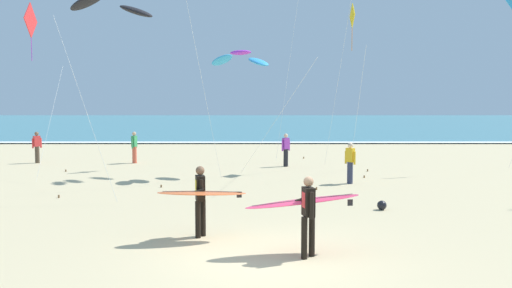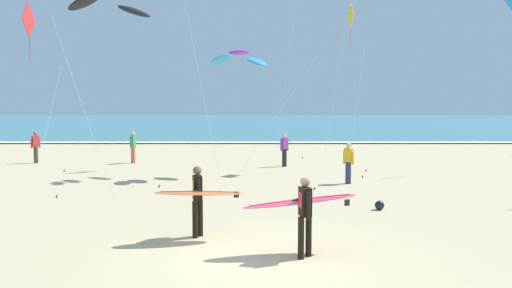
{
  "view_description": "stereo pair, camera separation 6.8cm",
  "coord_description": "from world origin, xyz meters",
  "px_view_note": "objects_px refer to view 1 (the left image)",
  "views": [
    {
      "loc": [
        -0.37,
        -11.31,
        3.34
      ],
      "look_at": [
        -0.29,
        4.09,
        2.04
      ],
      "focal_mm": 39.29,
      "sensor_mm": 36.0,
      "label": 1
    },
    {
      "loc": [
        -0.3,
        -11.31,
        3.34
      ],
      "look_at": [
        -0.29,
        4.09,
        2.04
      ],
      "focal_mm": 39.29,
      "sensor_mm": 36.0,
      "label": 2
    }
  ],
  "objects_px": {
    "surfer_trailing": "(303,206)",
    "bystander_yellow_top": "(347,163)",
    "kite_diamond_scarlet_close": "(29,25)",
    "beach_ball": "(379,205)",
    "kite_arc_violet_outer": "(238,58)",
    "bystander_green_top": "(132,147)",
    "surfer_lead": "(199,195)",
    "kite_diamond_golden_far": "(350,22)",
    "bystander_purple_top": "(283,150)",
    "bystander_red_top": "(34,147)",
    "kite_arc_amber_high": "(110,2)"
  },
  "relations": [
    {
      "from": "surfer_trailing",
      "to": "bystander_yellow_top",
      "type": "relative_size",
      "value": 1.63
    },
    {
      "from": "kite_diamond_scarlet_close",
      "to": "beach_ball",
      "type": "xyz_separation_m",
      "value": [
        12.15,
        -4.95,
        -5.88
      ]
    },
    {
      "from": "kite_arc_violet_outer",
      "to": "bystander_green_top",
      "type": "relative_size",
      "value": 3.33
    },
    {
      "from": "surfer_lead",
      "to": "kite_diamond_golden_far",
      "type": "xyz_separation_m",
      "value": [
        5.67,
        12.71,
        5.69
      ]
    },
    {
      "from": "kite_diamond_golden_far",
      "to": "bystander_purple_top",
      "type": "height_order",
      "value": "kite_diamond_golden_far"
    },
    {
      "from": "kite_diamond_scarlet_close",
      "to": "bystander_green_top",
      "type": "distance_m",
      "value": 8.87
    },
    {
      "from": "kite_diamond_scarlet_close",
      "to": "bystander_yellow_top",
      "type": "bearing_deg",
      "value": 0.47
    },
    {
      "from": "surfer_lead",
      "to": "kite_diamond_golden_far",
      "type": "relative_size",
      "value": 0.28
    },
    {
      "from": "bystander_red_top",
      "to": "beach_ball",
      "type": "distance_m",
      "value": 18.96
    },
    {
      "from": "bystander_green_top",
      "to": "bystander_red_top",
      "type": "distance_m",
      "value": 4.94
    },
    {
      "from": "kite_diamond_scarlet_close",
      "to": "kite_diamond_golden_far",
      "type": "bearing_deg",
      "value": 18.98
    },
    {
      "from": "kite_diamond_golden_far",
      "to": "kite_diamond_scarlet_close",
      "type": "relative_size",
      "value": 1.11
    },
    {
      "from": "surfer_trailing",
      "to": "bystander_red_top",
      "type": "distance_m",
      "value": 20.53
    },
    {
      "from": "bystander_green_top",
      "to": "bystander_purple_top",
      "type": "bearing_deg",
      "value": -10.28
    },
    {
      "from": "surfer_trailing",
      "to": "kite_diamond_scarlet_close",
      "type": "relative_size",
      "value": 0.38
    },
    {
      "from": "kite_diamond_scarlet_close",
      "to": "bystander_green_top",
      "type": "height_order",
      "value": "kite_diamond_scarlet_close"
    },
    {
      "from": "surfer_lead",
      "to": "bystander_green_top",
      "type": "xyz_separation_m",
      "value": [
        -4.85,
        15.12,
        -0.23
      ]
    },
    {
      "from": "bystander_yellow_top",
      "to": "bystander_red_top",
      "type": "xyz_separation_m",
      "value": [
        -14.71,
        6.77,
        0.0
      ]
    },
    {
      "from": "surfer_lead",
      "to": "kite_diamond_scarlet_close",
      "type": "height_order",
      "value": "kite_diamond_scarlet_close"
    },
    {
      "from": "kite_arc_amber_high",
      "to": "beach_ball",
      "type": "distance_m",
      "value": 10.09
    },
    {
      "from": "bystander_yellow_top",
      "to": "bystander_red_top",
      "type": "relative_size",
      "value": 1.0
    },
    {
      "from": "kite_arc_amber_high",
      "to": "bystander_green_top",
      "type": "xyz_separation_m",
      "value": [
        -1.82,
        10.95,
        -5.37
      ]
    },
    {
      "from": "surfer_lead",
      "to": "bystander_yellow_top",
      "type": "distance_m",
      "value": 9.74
    },
    {
      "from": "surfer_trailing",
      "to": "bystander_red_top",
      "type": "xyz_separation_m",
      "value": [
        -12.12,
        16.57,
        -0.24
      ]
    },
    {
      "from": "bystander_green_top",
      "to": "bystander_yellow_top",
      "type": "height_order",
      "value": "same"
    },
    {
      "from": "kite_diamond_golden_far",
      "to": "kite_arc_violet_outer",
      "type": "height_order",
      "value": "kite_diamond_golden_far"
    },
    {
      "from": "bystander_purple_top",
      "to": "kite_diamond_golden_far",
      "type": "bearing_deg",
      "value": -19.24
    },
    {
      "from": "kite_diamond_golden_far",
      "to": "bystander_green_top",
      "type": "bearing_deg",
      "value": 167.14
    },
    {
      "from": "surfer_lead",
      "to": "beach_ball",
      "type": "bearing_deg",
      "value": 33.82
    },
    {
      "from": "kite_arc_violet_outer",
      "to": "bystander_yellow_top",
      "type": "bearing_deg",
      "value": -28.31
    },
    {
      "from": "bystander_green_top",
      "to": "bystander_yellow_top",
      "type": "distance_m",
      "value": 11.85
    },
    {
      "from": "bystander_green_top",
      "to": "beach_ball",
      "type": "distance_m",
      "value": 15.36
    },
    {
      "from": "kite_diamond_scarlet_close",
      "to": "bystander_green_top",
      "type": "bearing_deg",
      "value": 71.44
    },
    {
      "from": "kite_arc_amber_high",
      "to": "bystander_green_top",
      "type": "relative_size",
      "value": 4.12
    },
    {
      "from": "kite_diamond_scarlet_close",
      "to": "kite_arc_violet_outer",
      "type": "distance_m",
      "value": 8.21
    },
    {
      "from": "bystander_red_top",
      "to": "bystander_green_top",
      "type": "bearing_deg",
      "value": -0.74
    },
    {
      "from": "kite_diamond_golden_far",
      "to": "bystander_green_top",
      "type": "relative_size",
      "value": 4.76
    },
    {
      "from": "surfer_lead",
      "to": "kite_arc_violet_outer",
      "type": "height_order",
      "value": "kite_arc_violet_outer"
    },
    {
      "from": "surfer_lead",
      "to": "surfer_trailing",
      "type": "height_order",
      "value": "same"
    },
    {
      "from": "beach_ball",
      "to": "kite_arc_amber_high",
      "type": "bearing_deg",
      "value": 174.25
    },
    {
      "from": "kite_diamond_golden_far",
      "to": "surfer_trailing",
      "type": "bearing_deg",
      "value": -103.31
    },
    {
      "from": "kite_diamond_golden_far",
      "to": "kite_arc_amber_high",
      "type": "bearing_deg",
      "value": -135.5
    },
    {
      "from": "surfer_trailing",
      "to": "kite_diamond_scarlet_close",
      "type": "xyz_separation_m",
      "value": [
        -9.47,
        9.7,
        4.97
      ]
    },
    {
      "from": "kite_arc_violet_outer",
      "to": "kite_diamond_golden_far",
      "type": "bearing_deg",
      "value": 21.78
    },
    {
      "from": "kite_arc_amber_high",
      "to": "bystander_green_top",
      "type": "height_order",
      "value": "kite_arc_amber_high"
    },
    {
      "from": "surfer_trailing",
      "to": "bystander_green_top",
      "type": "bearing_deg",
      "value": 113.52
    },
    {
      "from": "surfer_lead",
      "to": "kite_diamond_scarlet_close",
      "type": "bearing_deg",
      "value": 130.67
    },
    {
      "from": "surfer_lead",
      "to": "bystander_yellow_top",
      "type": "xyz_separation_m",
      "value": [
        4.91,
        8.41,
        -0.23
      ]
    },
    {
      "from": "bystander_green_top",
      "to": "beach_ball",
      "type": "height_order",
      "value": "bystander_green_top"
    },
    {
      "from": "kite_arc_amber_high",
      "to": "bystander_purple_top",
      "type": "relative_size",
      "value": 4.12
    }
  ]
}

